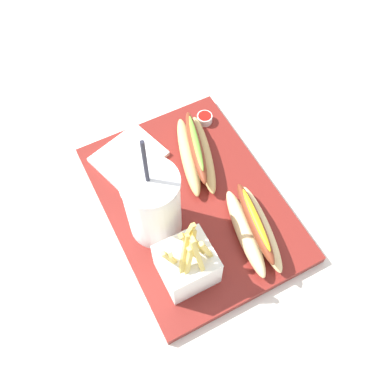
{
  "coord_description": "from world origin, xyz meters",
  "views": [
    {
      "loc": [
        -0.36,
        0.19,
        0.75
      ],
      "look_at": [
        0.0,
        0.0,
        0.05
      ],
      "focal_mm": 41.18,
      "sensor_mm": 36.0,
      "label": 1
    }
  ],
  "objects_px": {
    "fries_basket": "(187,264)",
    "ketchup_cup_2": "(205,118)",
    "hot_dog_1": "(196,153)",
    "ketchup_cup_1": "(153,186)",
    "soda_cup": "(153,205)",
    "hot_dog_2": "(254,228)",
    "napkin_stack": "(129,157)"
  },
  "relations": [
    {
      "from": "hot_dog_1",
      "to": "ketchup_cup_2",
      "type": "bearing_deg",
      "value": -38.48
    },
    {
      "from": "hot_dog_1",
      "to": "napkin_stack",
      "type": "distance_m",
      "value": 0.14
    },
    {
      "from": "fries_basket",
      "to": "ketchup_cup_2",
      "type": "xyz_separation_m",
      "value": [
        0.28,
        -0.19,
        -0.03
      ]
    },
    {
      "from": "hot_dog_1",
      "to": "ketchup_cup_1",
      "type": "bearing_deg",
      "value": 102.31
    },
    {
      "from": "ketchup_cup_1",
      "to": "hot_dog_2",
      "type": "bearing_deg",
      "value": -145.06
    },
    {
      "from": "hot_dog_1",
      "to": "ketchup_cup_1",
      "type": "relative_size",
      "value": 6.06
    },
    {
      "from": "fries_basket",
      "to": "ketchup_cup_1",
      "type": "relative_size",
      "value": 4.55
    },
    {
      "from": "fries_basket",
      "to": "hot_dog_1",
      "type": "height_order",
      "value": "fries_basket"
    },
    {
      "from": "hot_dog_2",
      "to": "ketchup_cup_2",
      "type": "height_order",
      "value": "hot_dog_2"
    },
    {
      "from": "ketchup_cup_1",
      "to": "soda_cup",
      "type": "bearing_deg",
      "value": 159.65
    },
    {
      "from": "hot_dog_1",
      "to": "hot_dog_2",
      "type": "relative_size",
      "value": 1.07
    },
    {
      "from": "fries_basket",
      "to": "napkin_stack",
      "type": "xyz_separation_m",
      "value": [
        0.27,
        -0.01,
        -0.04
      ]
    },
    {
      "from": "hot_dog_1",
      "to": "ketchup_cup_1",
      "type": "distance_m",
      "value": 0.11
    },
    {
      "from": "hot_dog_2",
      "to": "napkin_stack",
      "type": "bearing_deg",
      "value": 26.86
    },
    {
      "from": "soda_cup",
      "to": "hot_dog_1",
      "type": "height_order",
      "value": "soda_cup"
    },
    {
      "from": "soda_cup",
      "to": "hot_dog_2",
      "type": "xyz_separation_m",
      "value": [
        -0.1,
        -0.15,
        -0.05
      ]
    },
    {
      "from": "fries_basket",
      "to": "ketchup_cup_1",
      "type": "xyz_separation_m",
      "value": [
        0.18,
        -0.02,
        -0.03
      ]
    },
    {
      "from": "hot_dog_1",
      "to": "ketchup_cup_1",
      "type": "xyz_separation_m",
      "value": [
        -0.02,
        0.11,
        -0.01
      ]
    },
    {
      "from": "hot_dog_2",
      "to": "fries_basket",
      "type": "bearing_deg",
      "value": 93.97
    },
    {
      "from": "soda_cup",
      "to": "ketchup_cup_1",
      "type": "bearing_deg",
      "value": -20.35
    },
    {
      "from": "fries_basket",
      "to": "hot_dog_2",
      "type": "bearing_deg",
      "value": -86.03
    },
    {
      "from": "soda_cup",
      "to": "hot_dog_2",
      "type": "bearing_deg",
      "value": -123.67
    },
    {
      "from": "ketchup_cup_1",
      "to": "napkin_stack",
      "type": "relative_size",
      "value": 0.25
    },
    {
      "from": "soda_cup",
      "to": "fries_basket",
      "type": "xyz_separation_m",
      "value": [
        -0.11,
        -0.01,
        -0.04
      ]
    },
    {
      "from": "soda_cup",
      "to": "ketchup_cup_2",
      "type": "xyz_separation_m",
      "value": [
        0.17,
        -0.19,
        -0.07
      ]
    },
    {
      "from": "soda_cup",
      "to": "hot_dog_1",
      "type": "relative_size",
      "value": 1.24
    },
    {
      "from": "ketchup_cup_2",
      "to": "soda_cup",
      "type": "bearing_deg",
      "value": 131.8
    },
    {
      "from": "fries_basket",
      "to": "napkin_stack",
      "type": "relative_size",
      "value": 1.15
    },
    {
      "from": "hot_dog_2",
      "to": "ketchup_cup_2",
      "type": "relative_size",
      "value": 5.74
    },
    {
      "from": "hot_dog_1",
      "to": "soda_cup",
      "type": "bearing_deg",
      "value": 125.91
    },
    {
      "from": "fries_basket",
      "to": "napkin_stack",
      "type": "bearing_deg",
      "value": -1.34
    },
    {
      "from": "napkin_stack",
      "to": "ketchup_cup_2",
      "type": "bearing_deg",
      "value": -86.0
    }
  ]
}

